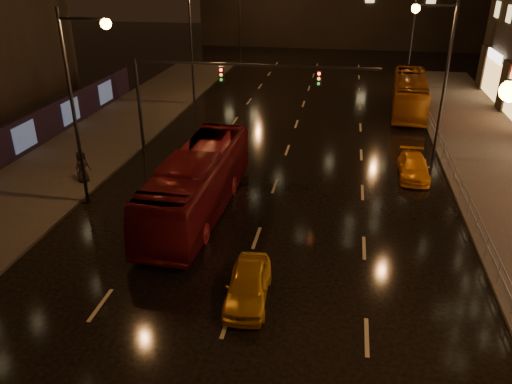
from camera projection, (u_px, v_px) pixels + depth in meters
The scene contains 9 objects.
ground at pixel (284, 161), 32.49m from camera, with size 140.00×140.00×0.00m, color black.
sidewalk_left at pixel (52, 175), 30.17m from camera, with size 7.00×70.00×0.15m, color #38332D.
traffic_signal at pixel (205, 85), 31.27m from camera, with size 15.31×0.32×6.20m.
railing_right at pixel (455, 171), 28.69m from camera, with size 0.05×56.00×1.00m.
bus_red at pixel (198, 182), 25.42m from camera, with size 2.74×11.73×3.27m, color #5D0D12.
bus_curb at pixel (410, 94), 42.14m from camera, with size 2.59×11.09×3.09m, color #9B510F.
taxi_near at pixel (248, 285), 19.10m from camera, with size 1.58×3.92×1.33m, color #C68712.
taxi_far at pixel (414, 167), 29.93m from camera, with size 1.71×4.19×1.22m, color orange.
pedestrian_c at pixel (82, 167), 28.72m from camera, with size 0.92×0.60×1.89m, color black.
Camera 1 is at (3.59, -10.07, 12.08)m, focal length 35.00 mm.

